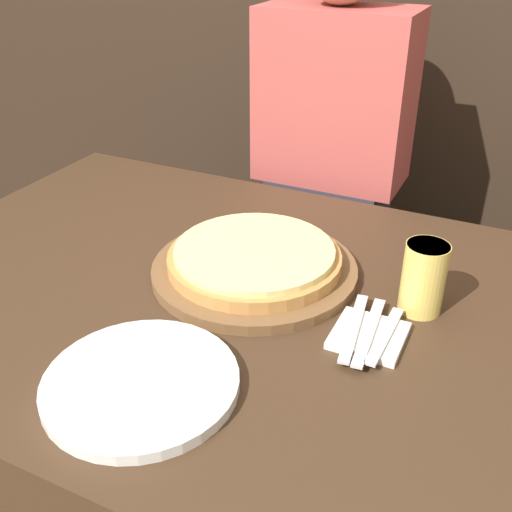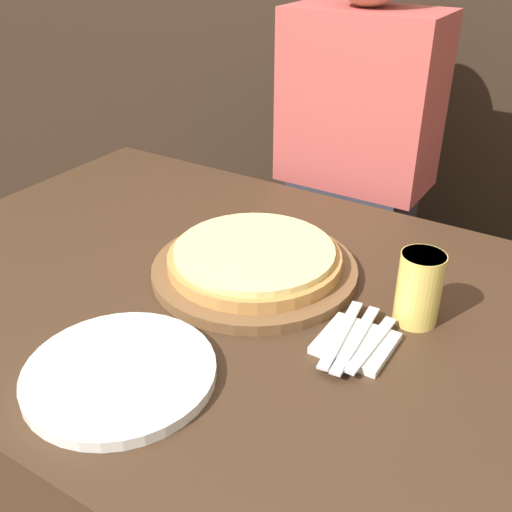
{
  "view_description": "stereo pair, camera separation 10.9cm",
  "coord_description": "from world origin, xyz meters",
  "px_view_note": "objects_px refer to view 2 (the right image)",
  "views": [
    {
      "loc": [
        0.41,
        -0.79,
        1.34
      ],
      "look_at": [
        0.0,
        0.07,
        0.8
      ],
      "focal_mm": 42.0,
      "sensor_mm": 36.0,
      "label": 1
    },
    {
      "loc": [
        0.51,
        -0.74,
        1.34
      ],
      "look_at": [
        0.0,
        0.07,
        0.8
      ],
      "focal_mm": 42.0,
      "sensor_mm": 36.0,
      "label": 2
    }
  ],
  "objects_px": {
    "dinner_knife": "(356,339)",
    "fork": "(341,334)",
    "pizza_on_board": "(256,263)",
    "spoon": "(371,344)",
    "diner_person": "(351,210)",
    "dinner_plate": "(120,373)",
    "beer_glass": "(419,286)"
  },
  "relations": [
    {
      "from": "pizza_on_board",
      "to": "beer_glass",
      "type": "xyz_separation_m",
      "value": [
        0.3,
        0.02,
        0.04
      ]
    },
    {
      "from": "pizza_on_board",
      "to": "fork",
      "type": "bearing_deg",
      "value": -24.03
    },
    {
      "from": "dinner_plate",
      "to": "dinner_knife",
      "type": "distance_m",
      "value": 0.36
    },
    {
      "from": "dinner_knife",
      "to": "spoon",
      "type": "distance_m",
      "value": 0.03
    },
    {
      "from": "spoon",
      "to": "diner_person",
      "type": "distance_m",
      "value": 0.74
    },
    {
      "from": "diner_person",
      "to": "dinner_plate",
      "type": "bearing_deg",
      "value": -87.76
    },
    {
      "from": "dinner_plate",
      "to": "spoon",
      "type": "bearing_deg",
      "value": 41.28
    },
    {
      "from": "dinner_plate",
      "to": "dinner_knife",
      "type": "xyz_separation_m",
      "value": [
        0.26,
        0.25,
        0.01
      ]
    },
    {
      "from": "beer_glass",
      "to": "spoon",
      "type": "bearing_deg",
      "value": -103.86
    },
    {
      "from": "fork",
      "to": "spoon",
      "type": "height_order",
      "value": "same"
    },
    {
      "from": "beer_glass",
      "to": "dinner_knife",
      "type": "relative_size",
      "value": 0.67
    },
    {
      "from": "diner_person",
      "to": "dinner_knife",
      "type": "bearing_deg",
      "value": -65.81
    },
    {
      "from": "spoon",
      "to": "dinner_knife",
      "type": "bearing_deg",
      "value": 180.0
    },
    {
      "from": "diner_person",
      "to": "pizza_on_board",
      "type": "bearing_deg",
      "value": -84.89
    },
    {
      "from": "dinner_knife",
      "to": "fork",
      "type": "bearing_deg",
      "value": 180.0
    },
    {
      "from": "dinner_knife",
      "to": "spoon",
      "type": "bearing_deg",
      "value": 0.0
    },
    {
      "from": "beer_glass",
      "to": "dinner_plate",
      "type": "xyz_separation_m",
      "value": [
        -0.31,
        -0.36,
        -0.06
      ]
    },
    {
      "from": "fork",
      "to": "beer_glass",
      "type": "bearing_deg",
      "value": 55.86
    },
    {
      "from": "pizza_on_board",
      "to": "dinner_plate",
      "type": "bearing_deg",
      "value": -92.38
    },
    {
      "from": "pizza_on_board",
      "to": "dinner_knife",
      "type": "xyz_separation_m",
      "value": [
        0.24,
        -0.1,
        -0.01
      ]
    },
    {
      "from": "pizza_on_board",
      "to": "diner_person",
      "type": "xyz_separation_m",
      "value": [
        -0.05,
        0.56,
        -0.13
      ]
    },
    {
      "from": "pizza_on_board",
      "to": "spoon",
      "type": "distance_m",
      "value": 0.29
    },
    {
      "from": "beer_glass",
      "to": "dinner_plate",
      "type": "distance_m",
      "value": 0.48
    },
    {
      "from": "diner_person",
      "to": "spoon",
      "type": "bearing_deg",
      "value": -64.01
    },
    {
      "from": "dinner_knife",
      "to": "spoon",
      "type": "height_order",
      "value": "same"
    },
    {
      "from": "beer_glass",
      "to": "diner_person",
      "type": "distance_m",
      "value": 0.66
    },
    {
      "from": "pizza_on_board",
      "to": "dinner_knife",
      "type": "bearing_deg",
      "value": -21.81
    },
    {
      "from": "pizza_on_board",
      "to": "dinner_plate",
      "type": "distance_m",
      "value": 0.35
    },
    {
      "from": "pizza_on_board",
      "to": "fork",
      "type": "height_order",
      "value": "pizza_on_board"
    },
    {
      "from": "diner_person",
      "to": "beer_glass",
      "type": "bearing_deg",
      "value": -57.13
    },
    {
      "from": "pizza_on_board",
      "to": "spoon",
      "type": "relative_size",
      "value": 2.42
    },
    {
      "from": "pizza_on_board",
      "to": "dinner_plate",
      "type": "relative_size",
      "value": 1.36
    }
  ]
}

